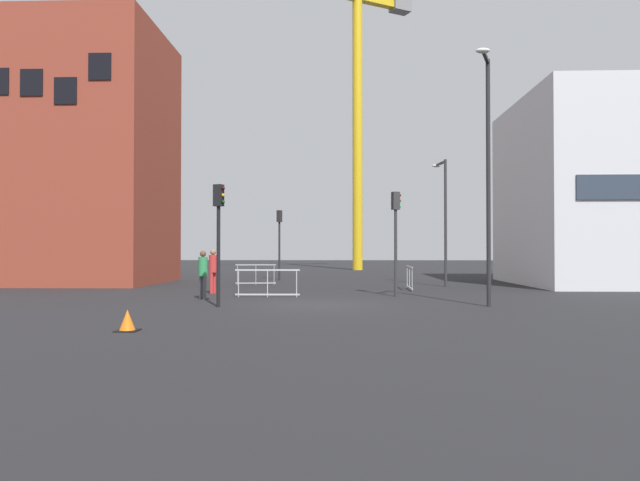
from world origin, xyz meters
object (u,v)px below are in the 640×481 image
at_px(streetlamp_short, 444,211).
at_px(pedestrian_walking, 203,271).
at_px(traffic_cone_by_barrier, 127,321).
at_px(traffic_light_crosswalk, 279,234).
at_px(traffic_light_median, 396,226).
at_px(traffic_light_island, 219,225).
at_px(pedestrian_waiting, 213,268).
at_px(streetlamp_tall, 488,163).
at_px(construction_crane, 355,90).

distance_m(streetlamp_short, pedestrian_walking, 13.25).
xyz_separation_m(pedestrian_walking, traffic_cone_by_barrier, (0.30, -8.27, -0.83)).
xyz_separation_m(traffic_light_crosswalk, traffic_light_median, (5.86, -11.74, -0.06)).
xyz_separation_m(streetlamp_short, pedestrian_walking, (-10.31, -7.86, -2.73)).
height_order(traffic_light_island, pedestrian_waiting, traffic_light_island).
bearing_deg(pedestrian_waiting, streetlamp_short, 25.69).
height_order(streetlamp_tall, traffic_light_crosswalk, streetlamp_tall).
relative_size(traffic_light_median, pedestrian_waiting, 2.22).
distance_m(pedestrian_waiting, traffic_cone_by_barrier, 11.10).
xyz_separation_m(traffic_light_island, traffic_cone_by_barrier, (-0.89, -5.48, -2.43)).
bearing_deg(streetlamp_short, traffic_light_island, -130.58).
bearing_deg(streetlamp_short, traffic_light_crosswalk, 148.93).
height_order(construction_crane, traffic_cone_by_barrier, construction_crane).
xyz_separation_m(traffic_light_median, traffic_cone_by_barrier, (-6.98, -9.75, -2.53)).
height_order(traffic_light_crosswalk, traffic_light_median, traffic_light_crosswalk).
bearing_deg(pedestrian_waiting, traffic_cone_by_barrier, -87.14).
bearing_deg(traffic_light_median, traffic_light_crosswalk, 116.51).
bearing_deg(pedestrian_walking, construction_crane, 78.15).
relative_size(streetlamp_tall, traffic_light_island, 2.04).
bearing_deg(traffic_light_island, pedestrian_walking, 113.05).
distance_m(construction_crane, traffic_cone_by_barrier, 42.45).
xyz_separation_m(streetlamp_tall, traffic_light_island, (-8.67, -0.33, -1.99)).
bearing_deg(traffic_light_median, traffic_cone_by_barrier, -125.60).
distance_m(streetlamp_tall, traffic_cone_by_barrier, 12.03).
xyz_separation_m(streetlamp_tall, traffic_cone_by_barrier, (-9.56, -5.81, -4.42)).
distance_m(pedestrian_walking, traffic_cone_by_barrier, 8.32).
xyz_separation_m(streetlamp_tall, traffic_light_crosswalk, (-8.44, 15.68, -1.83)).
bearing_deg(traffic_light_crosswalk, traffic_light_island, -90.83).
height_order(construction_crane, pedestrian_waiting, construction_crane).
relative_size(traffic_light_island, traffic_light_crosswalk, 0.94).
height_order(pedestrian_walking, pedestrian_waiting, pedestrian_waiting).
height_order(traffic_light_crosswalk, pedestrian_walking, traffic_light_crosswalk).
xyz_separation_m(construction_crane, traffic_cone_by_barrier, (-6.11, -38.80, -16.10)).
xyz_separation_m(streetlamp_short, traffic_light_crosswalk, (-8.89, 5.36, -0.97)).
height_order(streetlamp_tall, streetlamp_short, streetlamp_tall).
relative_size(streetlamp_tall, traffic_light_median, 1.96).
bearing_deg(streetlamp_short, construction_crane, 99.76).
bearing_deg(streetlamp_tall, pedestrian_waiting, 152.60).
xyz_separation_m(construction_crane, streetlamp_tall, (3.45, -32.99, -11.68)).
bearing_deg(traffic_cone_by_barrier, traffic_light_median, 54.40).
distance_m(streetlamp_tall, pedestrian_walking, 10.78).
relative_size(traffic_light_crosswalk, pedestrian_walking, 2.33).
distance_m(streetlamp_tall, traffic_light_island, 8.91).
height_order(construction_crane, traffic_light_island, construction_crane).
bearing_deg(traffic_light_median, streetlamp_tall, -56.71).
height_order(traffic_light_median, pedestrian_waiting, traffic_light_median).
distance_m(pedestrian_walking, pedestrian_waiting, 2.79).
bearing_deg(traffic_light_median, pedestrian_walking, -168.53).
bearing_deg(traffic_light_island, traffic_light_median, 34.99).
bearing_deg(pedestrian_walking, pedestrian_waiting, 95.22).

